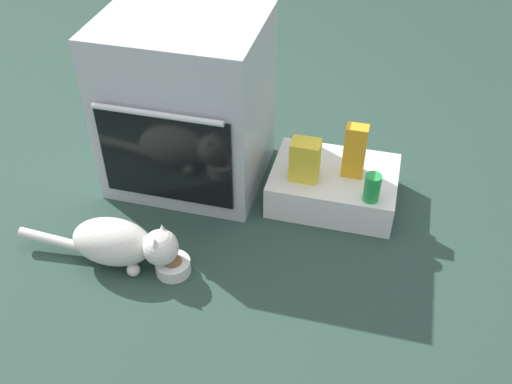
% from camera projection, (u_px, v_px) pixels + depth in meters
% --- Properties ---
extents(ground, '(8.00, 8.00, 0.00)m').
position_uv_depth(ground, '(159.00, 226.00, 2.49)').
color(ground, '#284238').
extents(oven, '(0.65, 0.59, 0.75)m').
position_uv_depth(oven, '(187.00, 103.00, 2.52)').
color(oven, '#B7BABF').
rests_on(oven, ground).
extents(pantry_cabinet, '(0.53, 0.39, 0.15)m').
position_uv_depth(pantry_cabinet, '(333.00, 185.00, 2.57)').
color(pantry_cabinet, white).
rests_on(pantry_cabinet, ground).
extents(food_bowl, '(0.14, 0.14, 0.08)m').
position_uv_depth(food_bowl, '(173.00, 265.00, 2.27)').
color(food_bowl, white).
rests_on(food_bowl, ground).
extents(cat, '(0.67, 0.19, 0.20)m').
position_uv_depth(cat, '(121.00, 243.00, 2.26)').
color(cat, silver).
rests_on(cat, ground).
extents(juice_carton, '(0.09, 0.06, 0.24)m').
position_uv_depth(juice_carton, '(355.00, 151.00, 2.43)').
color(juice_carton, orange).
rests_on(juice_carton, pantry_cabinet).
extents(soda_can, '(0.07, 0.07, 0.12)m').
position_uv_depth(soda_can, '(372.00, 188.00, 2.35)').
color(soda_can, green).
rests_on(soda_can, pantry_cabinet).
extents(snack_bag, '(0.12, 0.09, 0.18)m').
position_uv_depth(snack_bag, '(305.00, 160.00, 2.44)').
color(snack_bag, yellow).
rests_on(snack_bag, pantry_cabinet).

